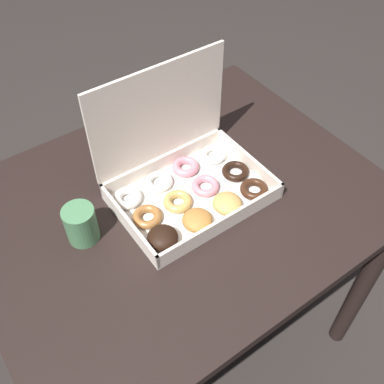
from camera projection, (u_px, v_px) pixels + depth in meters
ground_plane at (183, 330)px, 1.73m from camera, size 8.00×8.00×0.00m
dining_table at (179, 227)px, 1.25m from camera, size 1.03×0.81×0.77m
donut_box at (184, 177)px, 1.14m from camera, size 0.38×0.28×0.32m
coffee_mug at (81, 224)px, 1.04m from camera, size 0.08×0.08×0.10m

